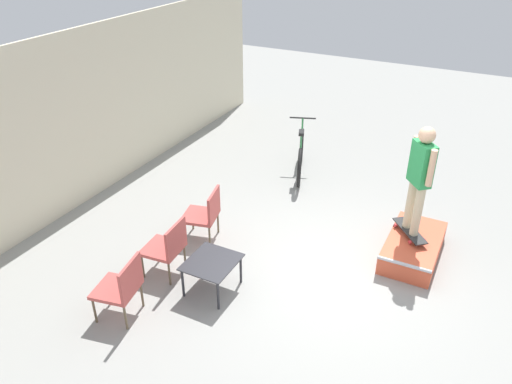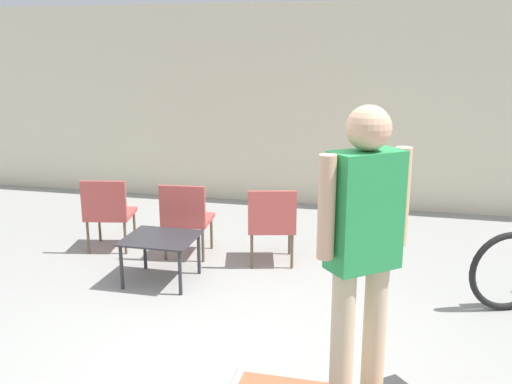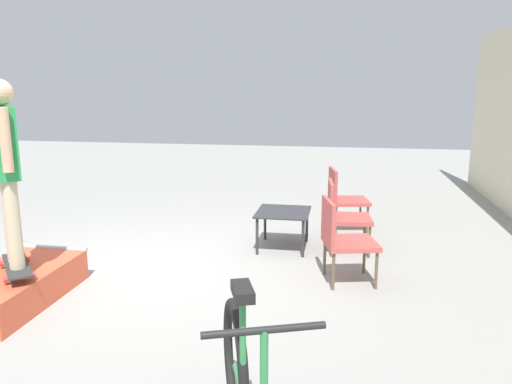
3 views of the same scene
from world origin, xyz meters
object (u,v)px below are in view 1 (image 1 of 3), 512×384
Objects in this scene: patio_chair_right at (205,213)px; skateboard_on_ramp at (410,231)px; bicycle at (301,156)px; person_skater at (420,172)px; coffee_table at (212,265)px; patio_chair_center at (168,246)px; skate_ramp_box at (413,247)px; patio_chair_left at (122,286)px.

skateboard_on_ramp is at bearing 96.95° from patio_chair_right.
bicycle is at bearing 15.68° from skateboard_on_ramp.
coffee_table is (-2.12, 2.22, -0.97)m from person_skater.
person_skater is at bearing 96.95° from patio_chair_right.
bicycle reaches higher than coffee_table.
patio_chair_center reaches higher than coffee_table.
patio_chair_center is at bearing -13.63° from patio_chair_right.
patio_chair_right is at bearing 70.71° from person_skater.
patio_chair_center is at bearing 85.30° from skateboard_on_ramp.
skateboard_on_ramp is 3.16m from patio_chair_right.
skate_ramp_box is at bearing -144.26° from bicycle.
person_skater reaches higher than bicycle.
bicycle is at bearing 4.31° from coffee_table.
skate_ramp_box is 0.86× the size of bicycle.
patio_chair_center and patio_chair_right have the same top height.
skate_ramp_box is 3.70m from patio_chair_center.
skate_ramp_box is 0.86× the size of person_skater.
person_skater reaches higher than skateboard_on_ramp.
patio_chair_left is (-3.09, 2.96, 0.10)m from skateboard_on_ramp.
patio_chair_left is at bearing 95.97° from skateboard_on_ramp.
person_skater reaches higher than patio_chair_left.
patio_chair_center is 1.00m from patio_chair_right.
coffee_table reaches higher than skateboard_on_ramp.
bicycle is (1.69, 2.51, 0.01)m from skateboard_on_ramp.
patio_chair_left is at bearing 134.82° from skate_ramp_box.
coffee_table reaches higher than skate_ramp_box.
skate_ramp_box is 1.24m from person_skater.
person_skater is 1.90× the size of patio_chair_left.
patio_chair_left is 1.00× the size of patio_chair_center.
skateboard_on_ramp is 4.28m from patio_chair_left.
coffee_table is 3.83m from bicycle.
person_skater is (0.00, 0.00, 1.00)m from skateboard_on_ramp.
skateboard_on_ramp is 0.80× the size of patio_chair_right.
person_skater is at bearing -46.27° from coffee_table.
patio_chair_center is 0.53× the size of bicycle.
bicycle reaches higher than patio_chair_center.
patio_chair_right is (1.97, 0.00, 0.00)m from patio_chair_left.
skate_ramp_box is 3.15m from bicycle.
bicycle is at bearing 56.13° from skate_ramp_box.
patio_chair_right reaches higher than coffee_table.
patio_chair_right is 0.53× the size of bicycle.
patio_chair_center is 1.00× the size of patio_chair_right.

